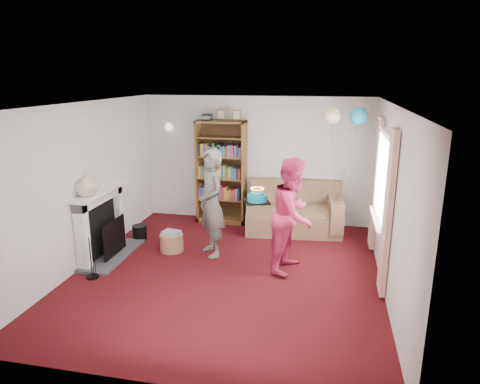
% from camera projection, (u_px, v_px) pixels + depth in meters
% --- Properties ---
extents(ground, '(5.00, 5.00, 0.00)m').
position_uv_depth(ground, '(227.00, 272.00, 6.47)').
color(ground, '#34070B').
rests_on(ground, ground).
extents(wall_back, '(4.50, 0.02, 2.50)m').
position_uv_depth(wall_back, '(256.00, 160.00, 8.51)').
color(wall_back, silver).
rests_on(wall_back, ground).
extents(wall_left, '(0.02, 5.00, 2.50)m').
position_uv_depth(wall_left, '(84.00, 185.00, 6.58)').
color(wall_left, silver).
rests_on(wall_left, ground).
extents(wall_right, '(0.02, 5.00, 2.50)m').
position_uv_depth(wall_right, '(391.00, 202.00, 5.69)').
color(wall_right, silver).
rests_on(wall_right, ground).
extents(ceiling, '(4.50, 5.00, 0.01)m').
position_uv_depth(ceiling, '(226.00, 104.00, 5.81)').
color(ceiling, white).
rests_on(ceiling, wall_back).
extents(fireplace, '(0.55, 1.80, 1.12)m').
position_uv_depth(fireplace, '(104.00, 227.00, 6.93)').
color(fireplace, '#3F3F42').
rests_on(fireplace, ground).
extents(window_bay, '(0.14, 2.02, 2.20)m').
position_uv_depth(window_bay, '(382.00, 193.00, 6.28)').
color(window_bay, white).
rests_on(window_bay, ground).
extents(wall_sconce, '(0.16, 0.23, 0.16)m').
position_uv_depth(wall_sconce, '(169.00, 127.00, 8.55)').
color(wall_sconce, gold).
rests_on(wall_sconce, ground).
extents(bookcase, '(0.97, 0.42, 2.25)m').
position_uv_depth(bookcase, '(222.00, 173.00, 8.51)').
color(bookcase, '#472B14').
rests_on(bookcase, ground).
extents(sofa, '(1.76, 0.93, 0.93)m').
position_uv_depth(sofa, '(294.00, 212.00, 8.17)').
color(sofa, brown).
rests_on(sofa, ground).
extents(wicker_basket, '(0.39, 0.39, 0.35)m').
position_uv_depth(wicker_basket, '(172.00, 242.00, 7.23)').
color(wicker_basket, '#A5744D').
rests_on(wicker_basket, ground).
extents(person_striped, '(0.72, 0.77, 1.76)m').
position_uv_depth(person_striped, '(211.00, 203.00, 6.90)').
color(person_striped, black).
rests_on(person_striped, ground).
extents(person_magenta, '(0.85, 0.98, 1.74)m').
position_uv_depth(person_magenta, '(293.00, 215.00, 6.37)').
color(person_magenta, '#CE2959').
rests_on(person_magenta, ground).
extents(birthday_cake, '(0.36, 0.36, 0.22)m').
position_uv_depth(birthday_cake, '(257.00, 198.00, 6.48)').
color(birthday_cake, black).
rests_on(birthday_cake, ground).
extents(balloons, '(0.74, 0.30, 1.69)m').
position_uv_depth(balloons, '(345.00, 116.00, 7.17)').
color(balloons, '#3F3F3F').
rests_on(balloons, ground).
extents(mantel_vase, '(0.45, 0.45, 0.35)m').
position_uv_depth(mantel_vase, '(87.00, 184.00, 6.40)').
color(mantel_vase, beige).
rests_on(mantel_vase, fireplace).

